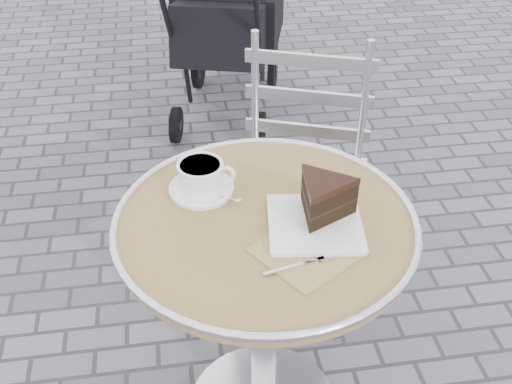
{
  "coord_description": "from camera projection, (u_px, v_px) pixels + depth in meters",
  "views": [
    {
      "loc": [
        -0.2,
        -1.14,
        1.67
      ],
      "look_at": [
        -0.01,
        0.05,
        0.78
      ],
      "focal_mm": 45.0,
      "sensor_mm": 36.0,
      "label": 1
    }
  ],
  "objects": [
    {
      "name": "cappuccino_set",
      "position": [
        202.0,
        179.0,
        1.56
      ],
      "size": [
        0.17,
        0.16,
        0.08
      ],
      "rotation": [
        0.0,
        0.0,
        -0.07
      ],
      "color": "white",
      "rests_on": "cafe_table"
    },
    {
      "name": "cafe_table",
      "position": [
        265.0,
        272.0,
        1.59
      ],
      "size": [
        0.72,
        0.72,
        0.74
      ],
      "color": "silver",
      "rests_on": "ground"
    },
    {
      "name": "bistro_chair",
      "position": [
        303.0,
        148.0,
        2.05
      ],
      "size": [
        0.53,
        0.53,
        0.91
      ],
      "rotation": [
        0.0,
        0.0,
        -0.36
      ],
      "color": "silver",
      "rests_on": "ground"
    },
    {
      "name": "cake_plate_set",
      "position": [
        321.0,
        204.0,
        1.45
      ],
      "size": [
        0.29,
        0.33,
        0.11
      ],
      "rotation": [
        0.0,
        0.0,
        -0.13
      ],
      "color": "#9D7F56",
      "rests_on": "cafe_table"
    },
    {
      "name": "baby_stroller",
      "position": [
        228.0,
        26.0,
        3.15
      ],
      "size": [
        0.68,
        1.06,
        1.02
      ],
      "rotation": [
        0.0,
        0.0,
        -0.27
      ],
      "color": "black",
      "rests_on": "ground"
    }
  ]
}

